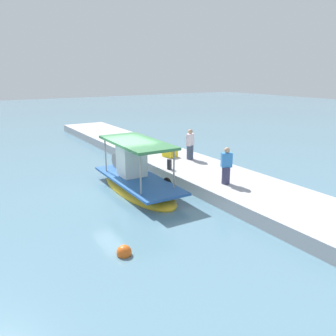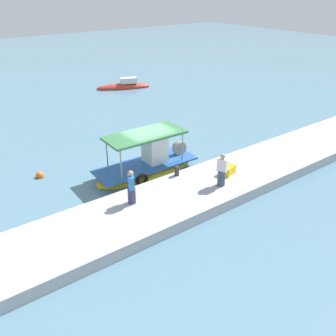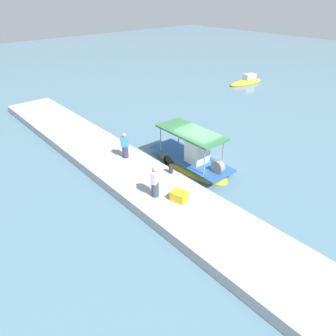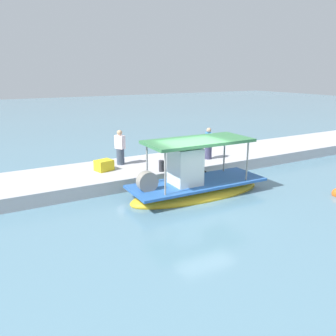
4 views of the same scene
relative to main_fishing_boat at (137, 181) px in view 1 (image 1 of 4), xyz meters
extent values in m
plane|color=slate|center=(0.28, 0.61, -0.43)|extent=(120.00, 120.00, 0.00)
cube|color=#B3B2B7|center=(0.28, -3.60, -0.15)|extent=(36.00, 3.72, 0.56)
ellipsoid|color=gold|center=(-0.11, 0.01, -0.37)|extent=(6.07, 2.19, 0.81)
cube|color=#2A5DAB|center=(-0.11, 0.01, 0.08)|extent=(5.83, 2.18, 0.10)
cube|color=white|center=(0.49, 0.00, 0.83)|extent=(1.13, 1.15, 1.60)
cylinder|color=gray|center=(1.83, 0.74, 0.91)|extent=(0.07, 0.07, 1.75)
cylinder|color=gray|center=(1.80, -0.81, 0.91)|extent=(0.07, 0.07, 1.75)
cylinder|color=gray|center=(-2.02, 0.83, 0.91)|extent=(0.07, 0.07, 1.75)
cylinder|color=gray|center=(-2.06, -0.72, 0.91)|extent=(0.07, 0.07, 1.75)
cube|color=#3A7B48|center=(-0.11, 0.01, 1.84)|extent=(4.40, 2.06, 0.12)
torus|color=black|center=(-1.04, -1.03, -0.12)|extent=(0.74, 0.20, 0.74)
cylinder|color=gray|center=(2.18, -0.04, 0.48)|extent=(0.81, 0.37, 0.80)
cylinder|color=#3B485B|center=(1.58, -4.18, 0.53)|extent=(0.50, 0.50, 0.79)
cube|color=silver|center=(1.58, -4.18, 1.25)|extent=(0.44, 0.55, 0.65)
sphere|color=tan|center=(1.58, -4.18, 1.70)|extent=(0.26, 0.26, 0.26)
cylinder|color=#393959|center=(-2.81, -2.96, 0.51)|extent=(0.48, 0.48, 0.76)
cube|color=#3784D3|center=(-2.81, -2.96, 1.20)|extent=(0.42, 0.53, 0.63)
sphere|color=tan|center=(-2.81, -2.96, 1.64)|extent=(0.25, 0.25, 0.25)
cylinder|color=#2D2D33|center=(0.45, -2.08, 0.39)|extent=(0.24, 0.24, 0.51)
cube|color=yellow|center=(2.67, -3.53, 0.38)|extent=(0.87, 0.76, 0.49)
sphere|color=orange|center=(-5.07, 3.02, -0.34)|extent=(0.46, 0.46, 0.46)
camera|label=1|loc=(-13.41, 6.71, 4.86)|focal=36.06mm
camera|label=2|loc=(-9.86, -15.30, 9.15)|focal=39.11mm
camera|label=3|loc=(11.46, -12.06, 9.27)|focal=32.56mm
camera|label=4|loc=(7.78, 11.37, 4.55)|focal=37.34mm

